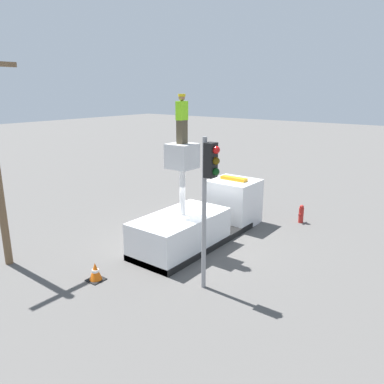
{
  "coord_description": "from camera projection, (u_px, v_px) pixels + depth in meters",
  "views": [
    {
      "loc": [
        -11.33,
        -8.46,
        6.01
      ],
      "look_at": [
        -1.75,
        -1.17,
        2.7
      ],
      "focal_mm": 35.0,
      "sensor_mm": 36.0,
      "label": 1
    }
  ],
  "objects": [
    {
      "name": "traffic_cone_rear",
      "position": [
        95.0,
        272.0,
        12.13
      ],
      "size": [
        0.52,
        0.52,
        0.61
      ],
      "color": "black",
      "rests_on": "ground"
    },
    {
      "name": "ground_plane",
      "position": [
        195.0,
        242.0,
        15.23
      ],
      "size": [
        120.0,
        120.0,
        0.0
      ],
      "primitive_type": "plane",
      "color": "#565451"
    },
    {
      "name": "traffic_light_pole",
      "position": [
        208.0,
        185.0,
        10.82
      ],
      "size": [
        0.34,
        0.57,
        4.73
      ],
      "color": "gray",
      "rests_on": "ground"
    },
    {
      "name": "fire_hydrant",
      "position": [
        301.0,
        214.0,
        17.39
      ],
      "size": [
        0.47,
        0.23,
        0.86
      ],
      "color": "#B2231E",
      "rests_on": "ground"
    },
    {
      "name": "worker",
      "position": [
        182.0,
        119.0,
        13.28
      ],
      "size": [
        0.4,
        0.26,
        1.75
      ],
      "color": "brown",
      "rests_on": "bucket_truck"
    },
    {
      "name": "bucket_truck",
      "position": [
        203.0,
        219.0,
        15.4
      ],
      "size": [
        6.81,
        2.13,
        4.12
      ],
      "color": "black",
      "rests_on": "ground"
    }
  ]
}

